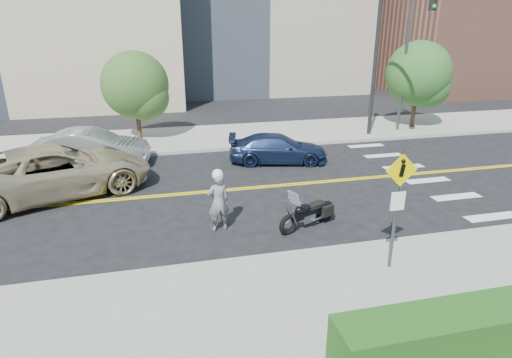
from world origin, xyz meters
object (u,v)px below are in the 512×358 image
object	(u,v)px
motorcycle	(308,207)
suv	(57,171)
pedestrian_sign	(398,198)
parked_car_silver	(92,148)
motorcyclist	(218,200)
parked_car_blue	(278,148)

from	to	relation	value
motorcycle	suv	size ratio (longest dim) A/B	0.33
pedestrian_sign	suv	world-z (taller)	pedestrian_sign
suv	parked_car_silver	distance (m)	3.28
motorcyclist	parked_car_silver	distance (m)	8.42
motorcyclist	motorcycle	xyz separation A→B (m)	(2.61, -0.42, -0.30)
motorcyclist	parked_car_blue	world-z (taller)	motorcyclist
suv	parked_car_blue	distance (m)	8.77
suv	parked_car_blue	bearing A→B (deg)	-98.76
pedestrian_sign	parked_car_silver	bearing A→B (deg)	127.33
suv	parked_car_blue	size ratio (longest dim) A/B	1.51
pedestrian_sign	parked_car_silver	world-z (taller)	pedestrian_sign
motorcycle	parked_car_blue	size ratio (longest dim) A/B	0.49
pedestrian_sign	suv	bearing A→B (deg)	140.24
motorcyclist	suv	bearing A→B (deg)	-46.43
motorcycle	parked_car_silver	bearing A→B (deg)	108.20
suv	parked_car_silver	bearing A→B (deg)	-34.56
suv	parked_car_silver	world-z (taller)	suv
motorcycle	parked_car_blue	bearing A→B (deg)	58.14
pedestrian_sign	motorcyclist	distance (m)	5.01
pedestrian_sign	parked_car_blue	xyz separation A→B (m)	(-0.20, 9.11, -1.35)
motorcyclist	parked_car_silver	size ratio (longest dim) A/B	0.40
motorcyclist	suv	distance (m)	6.51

